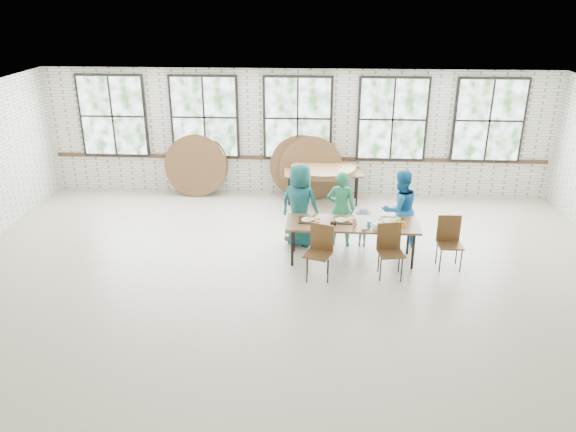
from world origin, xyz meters
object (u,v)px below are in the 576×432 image
at_px(chair_near_left, 320,247).
at_px(chair_near_right, 390,245).
at_px(storage_table, 323,174).
at_px(dining_table, 352,226).

xyz_separation_m(chair_near_left, chair_near_right, (1.21, 0.13, 0.00)).
bearing_deg(storage_table, chair_near_right, -76.69).
distance_m(dining_table, chair_near_left, 0.89).
distance_m(chair_near_left, storage_table, 3.70).
relative_size(chair_near_left, chair_near_right, 1.00).
relative_size(dining_table, chair_near_left, 2.54).
bearing_deg(dining_table, chair_near_right, -39.43).
height_order(dining_table, chair_near_left, chair_near_left).
relative_size(dining_table, chair_near_right, 2.54).
bearing_deg(chair_near_left, chair_near_right, 26.55).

